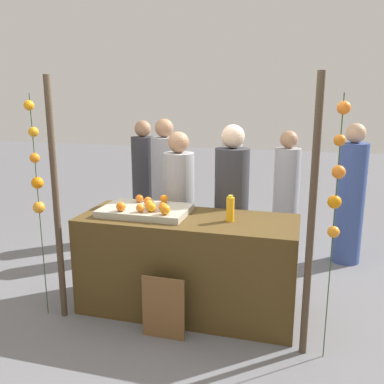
% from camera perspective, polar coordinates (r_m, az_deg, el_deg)
% --- Properties ---
extents(ground_plane, '(24.00, 24.00, 0.00)m').
position_cam_1_polar(ground_plane, '(4.10, -0.58, -15.67)').
color(ground_plane, slate).
extents(stall_counter, '(1.96, 0.75, 0.90)m').
position_cam_1_polar(stall_counter, '(3.90, -0.59, -9.85)').
color(stall_counter, '#4C3819').
rests_on(stall_counter, ground_plane).
extents(orange_tray, '(0.80, 0.53, 0.06)m').
position_cam_1_polar(orange_tray, '(3.88, -6.40, -2.52)').
color(orange_tray, '#B2AD99').
rests_on(orange_tray, stall_counter).
extents(orange_0, '(0.08, 0.08, 0.08)m').
position_cam_1_polar(orange_0, '(3.73, -4.03, -2.02)').
color(orange_0, orange).
rests_on(orange_0, orange_tray).
extents(orange_1, '(0.09, 0.09, 0.09)m').
position_cam_1_polar(orange_1, '(3.61, -3.71, -2.42)').
color(orange_1, orange).
rests_on(orange_1, orange_tray).
extents(orange_2, '(0.08, 0.08, 0.08)m').
position_cam_1_polar(orange_2, '(3.70, -5.60, -2.10)').
color(orange_2, orange).
rests_on(orange_2, orange_tray).
extents(orange_3, '(0.08, 0.08, 0.08)m').
position_cam_1_polar(orange_3, '(3.94, -6.07, -1.24)').
color(orange_3, orange).
rests_on(orange_3, orange_tray).
extents(orange_4, '(0.08, 0.08, 0.08)m').
position_cam_1_polar(orange_4, '(4.05, -7.22, -0.88)').
color(orange_4, orange).
rests_on(orange_4, orange_tray).
extents(orange_5, '(0.08, 0.08, 0.08)m').
position_cam_1_polar(orange_5, '(4.01, -3.86, -0.93)').
color(orange_5, orange).
rests_on(orange_5, orange_tray).
extents(orange_6, '(0.09, 0.09, 0.09)m').
position_cam_1_polar(orange_6, '(3.76, -9.72, -1.98)').
color(orange_6, orange).
rests_on(orange_6, orange_tray).
extents(orange_7, '(0.08, 0.08, 0.08)m').
position_cam_1_polar(orange_7, '(3.71, -7.13, -2.19)').
color(orange_7, orange).
rests_on(orange_7, orange_tray).
extents(orange_8, '(0.09, 0.09, 0.09)m').
position_cam_1_polar(orange_8, '(3.79, -5.84, -1.73)').
color(orange_8, orange).
rests_on(orange_8, orange_tray).
extents(juice_bottle, '(0.07, 0.07, 0.23)m').
position_cam_1_polar(juice_bottle, '(3.62, 5.28, -2.34)').
color(juice_bottle, '#F8A918').
rests_on(juice_bottle, stall_counter).
extents(chalkboard_sign, '(0.36, 0.03, 0.55)m').
position_cam_1_polar(chalkboard_sign, '(3.55, -3.92, -15.65)').
color(chalkboard_sign, brown).
rests_on(chalkboard_sign, ground_plane).
extents(vendor_left, '(0.32, 0.32, 1.62)m').
position_cam_1_polar(vendor_left, '(4.40, -1.80, -2.99)').
color(vendor_left, '#99999E').
rests_on(vendor_left, ground_plane).
extents(vendor_right, '(0.34, 0.34, 1.70)m').
position_cam_1_polar(vendor_right, '(4.22, 5.39, -3.19)').
color(vendor_right, '#333338').
rests_on(vendor_right, ground_plane).
extents(crowd_person_0, '(0.30, 0.30, 1.50)m').
position_cam_1_polar(crowd_person_0, '(6.23, 5.40, 1.28)').
color(crowd_person_0, beige).
rests_on(crowd_person_0, ground_plane).
extents(crowd_person_1, '(0.33, 0.33, 1.64)m').
position_cam_1_polar(crowd_person_1, '(5.83, -6.57, 1.10)').
color(crowd_person_1, '#333338').
rests_on(crowd_person_1, ground_plane).
extents(crowd_person_2, '(0.31, 0.31, 1.56)m').
position_cam_1_polar(crowd_person_2, '(5.26, 12.74, -0.89)').
color(crowd_person_2, '#99999E').
rests_on(crowd_person_2, ground_plane).
extents(crowd_person_3, '(0.33, 0.33, 1.67)m').
position_cam_1_polar(crowd_person_3, '(5.25, 20.85, -0.94)').
color(crowd_person_3, '#384C8C').
rests_on(crowd_person_3, ground_plane).
extents(crowd_person_4, '(0.34, 0.34, 1.70)m').
position_cam_1_polar(crowd_person_4, '(5.28, -3.71, 0.16)').
color(crowd_person_4, '#99999E').
rests_on(crowd_person_4, ground_plane).
extents(canopy_post_left, '(0.06, 0.06, 2.14)m').
position_cam_1_polar(canopy_post_left, '(3.77, -18.14, -1.40)').
color(canopy_post_left, '#473828').
rests_on(canopy_post_left, ground_plane).
extents(canopy_post_right, '(0.06, 0.06, 2.14)m').
position_cam_1_polar(canopy_post_right, '(3.16, 16.05, -4.00)').
color(canopy_post_right, '#473828').
rests_on(canopy_post_right, ground_plane).
extents(garland_strand_left, '(0.11, 0.11, 1.99)m').
position_cam_1_polar(garland_strand_left, '(3.81, -20.65, 3.04)').
color(garland_strand_left, '#2D4C23').
rests_on(garland_strand_left, ground_plane).
extents(garland_strand_right, '(0.11, 0.11, 1.99)m').
position_cam_1_polar(garland_strand_right, '(3.07, 19.35, 2.24)').
color(garland_strand_right, '#2D4C23').
rests_on(garland_strand_right, ground_plane).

